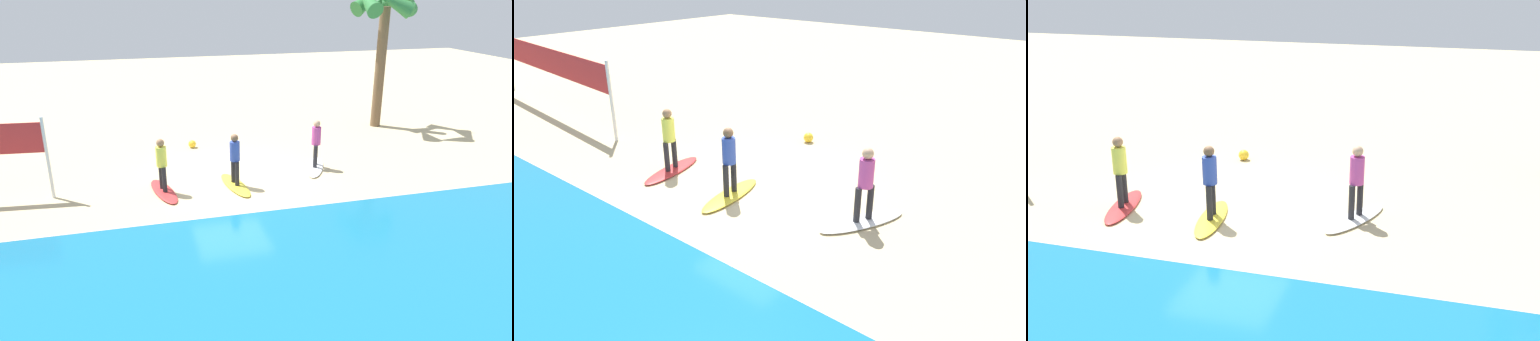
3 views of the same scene
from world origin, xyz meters
TOP-DOWN VIEW (x-y plane):
  - ground_plane at (0.00, 0.00)m, footprint 60.00×60.00m
  - surfboard_white at (-3.03, -0.01)m, footprint 1.38×2.14m
  - surfer_white at (-3.03, -0.01)m, footprint 0.32×0.43m
  - surfboard_yellow at (0.03, 0.87)m, footprint 0.88×2.16m
  - surfer_yellow at (0.03, 0.87)m, footprint 0.32×0.46m
  - surfboard_red at (2.27, 0.79)m, footprint 0.99×2.17m
  - surfer_red at (2.27, 0.79)m, footprint 0.32×0.45m
  - volleyball_net at (9.99, -0.12)m, footprint 9.06×0.98m
  - beach_ball at (0.81, -3.40)m, footprint 0.30×0.30m

SIDE VIEW (x-z plane):
  - ground_plane at x=0.00m, z-range 0.00..0.00m
  - surfboard_white at x=-3.03m, z-range 0.00..0.09m
  - surfboard_yellow at x=0.03m, z-range 0.00..0.09m
  - surfboard_red at x=2.27m, z-range 0.00..0.09m
  - beach_ball at x=0.81m, z-range 0.00..0.30m
  - surfer_white at x=-3.03m, z-range 0.22..1.86m
  - surfer_yellow at x=0.03m, z-range 0.22..1.86m
  - surfer_red at x=2.27m, z-range 0.22..1.86m
  - volleyball_net at x=9.99m, z-range 0.54..3.04m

